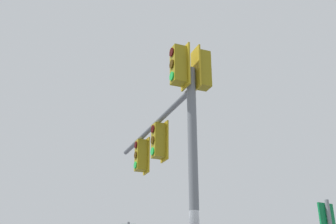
% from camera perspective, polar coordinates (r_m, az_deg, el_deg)
% --- Properties ---
extents(signal_mast_assembly, '(5.29, 1.24, 6.19)m').
position_cam_1_polar(signal_mast_assembly, '(9.63, 0.62, -3.32)').
color(signal_mast_assembly, slate).
rests_on(signal_mast_assembly, ground).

